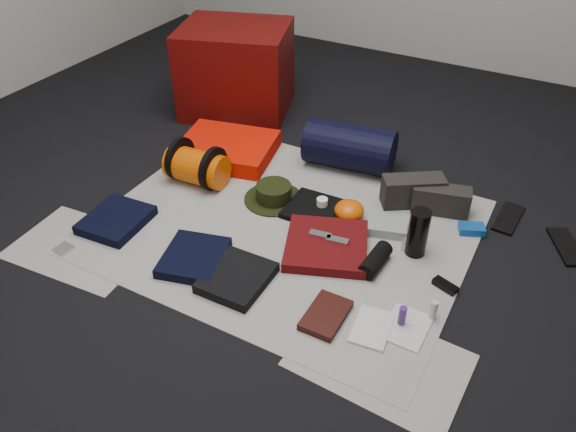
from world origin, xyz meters
The scene contains 37 objects.
floor centered at (0.00, 0.00, -0.01)m, with size 4.50×4.50×0.02m, color black.
newspaper_mat centered at (0.00, 0.00, 0.00)m, with size 1.60×1.30×0.01m, color #B5B3A7.
newspaper_sheet_front_left centered at (-0.70, -0.55, 0.00)m, with size 0.58×0.40×0.00m, color #B5B3A7.
newspaper_sheet_front_right centered at (0.65, -0.50, 0.00)m, with size 0.58×0.40×0.00m, color #B5B3A7.
red_cabinet centered at (-0.83, 0.90, 0.26)m, with size 0.61×0.51×0.51m, color #530706.
sleeping_pad centered at (-0.57, 0.39, 0.05)m, with size 0.49×0.40×0.09m, color red.
stuff_sack centered at (-0.56, 0.11, 0.09)m, with size 0.17×0.17×0.29m, color #CB4A03.
sack_strap_left centered at (-0.66, 0.11, 0.11)m, with size 0.22×0.22×0.03m, color black.
sack_strap_right centered at (-0.46, 0.11, 0.11)m, with size 0.22×0.22×0.03m, color black.
navy_duffel centered at (0.05, 0.60, 0.12)m, with size 0.24×0.24×0.45m, color black.
boonie_brim centered at (-0.14, 0.15, 0.01)m, with size 0.29×0.29×0.01m, color black.
boonie_crown centered at (-0.14, 0.15, 0.05)m, with size 0.17×0.17×0.07m, color black.
hiking_boot_left centered at (0.44, 0.44, 0.08)m, with size 0.29×0.11×0.14m, color black.
hiking_boot_right centered at (0.58, 0.44, 0.07)m, with size 0.26×0.10×0.13m, color black.
flip_flop_left centered at (0.88, 0.54, 0.01)m, with size 0.09×0.24×0.01m, color black.
flip_flop_right centered at (1.14, 0.45, 0.01)m, with size 0.09×0.25×0.01m, color black.
trousers_navy_a centered at (-0.68, -0.35, 0.03)m, with size 0.25×0.29×0.04m, color black.
trousers_navy_b centered at (-0.21, -0.39, 0.03)m, with size 0.24×0.28×0.04m, color black.
trousers_charcoal centered at (0.01, -0.41, 0.03)m, with size 0.24×0.27×0.04m, color black.
black_tshirt centered at (0.07, 0.16, 0.02)m, with size 0.26×0.24×0.03m, color black.
red_shirt centered at (0.24, -0.06, 0.03)m, with size 0.34×0.34×0.05m, color #4E080A.
orange_stuff_sack centered at (0.23, 0.19, 0.05)m, with size 0.14×0.14×0.09m, color #CB4A03.
first_aid_pouch centered at (0.41, 0.19, 0.03)m, with size 0.18×0.13×0.04m, color gray.
water_bottle centered at (0.57, 0.10, 0.11)m, with size 0.09×0.09×0.21m, color black.
speaker centered at (0.46, -0.06, 0.04)m, with size 0.07×0.07×0.19m, color black.
compact_camera centered at (0.56, 0.12, 0.02)m, with size 0.09×0.05×0.04m, color #BABBBF.
cyan_case centered at (0.75, 0.36, 0.02)m, with size 0.11×0.07×0.04m, color navy.
toiletry_purple centered at (0.66, -0.31, 0.05)m, with size 0.03×0.03×0.08m, color #45226E.
toiletry_clear centered at (0.75, -0.22, 0.05)m, with size 0.03×0.03×0.08m, color #B0B5B0.
paperback_book centered at (0.40, -0.42, 0.02)m, with size 0.14×0.21×0.03m, color black.
map_booklet centered at (0.57, -0.38, 0.01)m, with size 0.13×0.19×0.01m, color beige.
map_printout centered at (0.68, -0.32, 0.01)m, with size 0.15×0.19×0.01m, color beige.
sunglasses centered at (0.75, -0.05, 0.02)m, with size 0.10×0.04×0.03m, color black.
key_cluster centered at (-0.75, -0.60, 0.01)m, with size 0.07×0.07×0.01m, color #BABBBF.
tape_roll centered at (0.09, 0.19, 0.05)m, with size 0.05×0.05×0.04m, color white.
energy_bar_a centered at (0.20, -0.04, 0.06)m, with size 0.10×0.04×0.01m, color #BABBBF.
energy_bar_b centered at (0.28, -0.04, 0.06)m, with size 0.10×0.04×0.01m, color #BABBBF.
Camera 1 is at (0.97, -1.74, 1.57)m, focal length 35.00 mm.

